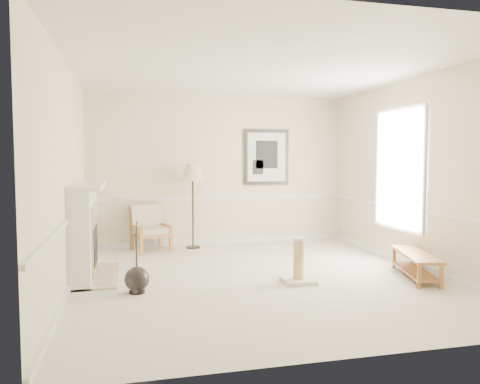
# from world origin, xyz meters

# --- Properties ---
(ground) EXTENTS (5.50, 5.50, 0.00)m
(ground) POSITION_xyz_m (0.00, 0.00, 0.00)
(ground) COLOR silver
(ground) RESTS_ON ground
(room) EXTENTS (5.04, 5.54, 2.92)m
(room) POSITION_xyz_m (0.14, 0.08, 1.87)
(room) COLOR beige
(room) RESTS_ON ground
(fireplace) EXTENTS (0.64, 1.64, 1.31)m
(fireplace) POSITION_xyz_m (-2.34, 0.60, 0.64)
(fireplace) COLOR white
(fireplace) RESTS_ON ground
(floor_vase) EXTENTS (0.31, 0.31, 0.90)m
(floor_vase) POSITION_xyz_m (-1.66, -0.37, 0.17)
(floor_vase) COLOR black
(floor_vase) RESTS_ON ground
(armchair) EXTENTS (0.78, 0.81, 0.82)m
(armchair) POSITION_xyz_m (-1.37, 2.37, 0.44)
(armchair) COLOR #AE7C38
(armchair) RESTS_ON ground
(floor_lamp) EXTENTS (0.61, 0.61, 1.57)m
(floor_lamp) POSITION_xyz_m (-0.57, 2.40, 1.37)
(floor_lamp) COLOR black
(floor_lamp) RESTS_ON ground
(bench) EXTENTS (0.70, 1.28, 0.35)m
(bench) POSITION_xyz_m (2.15, -0.53, 0.23)
(bench) COLOR #AE7C38
(bench) RESTS_ON ground
(scratching_post) EXTENTS (0.46, 0.46, 0.61)m
(scratching_post) POSITION_xyz_m (0.47, -0.38, 0.19)
(scratching_post) COLOR silver
(scratching_post) RESTS_ON ground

